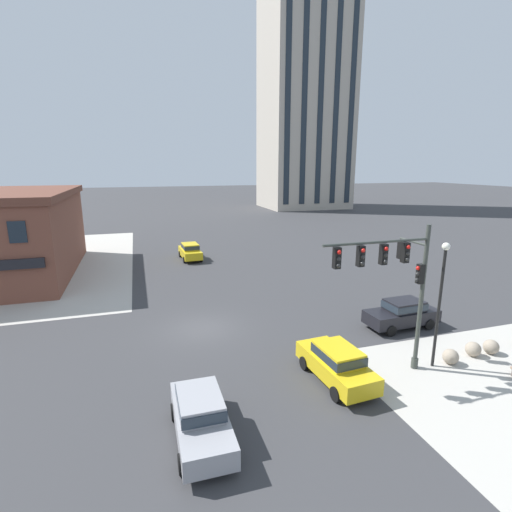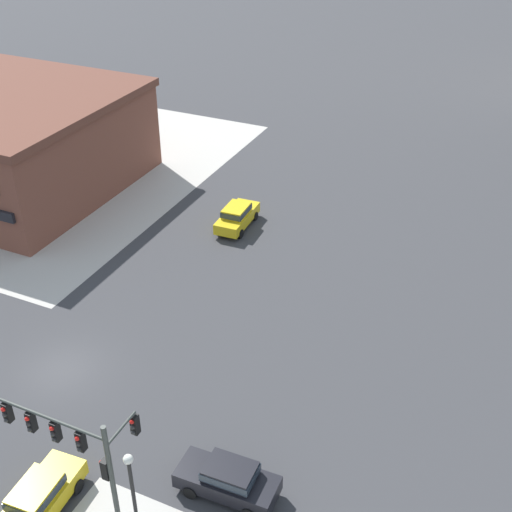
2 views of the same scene
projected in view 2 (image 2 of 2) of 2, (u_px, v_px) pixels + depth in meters
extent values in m
plane|color=#38383A|center=(63.00, 369.00, 35.58)|extent=(320.00, 320.00, 0.00)
cube|color=#B7B2A8|center=(24.00, 161.00, 57.98)|extent=(32.00, 32.00, 0.02)
cylinder|color=#383D38|center=(115.00, 494.00, 24.72)|extent=(0.20, 0.20, 6.97)
cylinder|color=#383D38|center=(46.00, 417.00, 24.11)|extent=(5.16, 0.12, 0.12)
cylinder|color=#383D38|center=(121.00, 428.00, 24.05)|extent=(0.11, 1.80, 0.11)
cube|color=black|center=(81.00, 441.00, 23.89)|extent=(0.28, 0.28, 0.90)
sphere|color=red|center=(77.00, 438.00, 23.62)|extent=(0.18, 0.18, 0.18)
sphere|color=#282828|center=(78.00, 444.00, 23.77)|extent=(0.18, 0.18, 0.18)
sphere|color=#282828|center=(79.00, 449.00, 23.92)|extent=(0.18, 0.18, 0.18)
cube|color=black|center=(56.00, 431.00, 24.29)|extent=(0.28, 0.28, 0.90)
sphere|color=red|center=(52.00, 428.00, 24.02)|extent=(0.18, 0.18, 0.18)
sphere|color=#282828|center=(53.00, 434.00, 24.17)|extent=(0.18, 0.18, 0.18)
sphere|color=#282828|center=(54.00, 439.00, 24.32)|extent=(0.18, 0.18, 0.18)
cube|color=black|center=(31.00, 421.00, 24.68)|extent=(0.28, 0.28, 0.90)
sphere|color=red|center=(27.00, 419.00, 24.41)|extent=(0.18, 0.18, 0.18)
sphere|color=#282828|center=(28.00, 424.00, 24.56)|extent=(0.18, 0.18, 0.18)
sphere|color=#282828|center=(30.00, 430.00, 24.71)|extent=(0.18, 0.18, 0.18)
cube|color=black|center=(8.00, 412.00, 25.08)|extent=(0.28, 0.28, 0.90)
sphere|color=red|center=(3.00, 409.00, 24.81)|extent=(0.18, 0.18, 0.18)
sphere|color=#282828|center=(5.00, 415.00, 24.96)|extent=(0.18, 0.18, 0.18)
sphere|color=#282828|center=(6.00, 420.00, 25.11)|extent=(0.18, 0.18, 0.18)
cube|color=black|center=(106.00, 469.00, 24.13)|extent=(0.28, 0.28, 0.90)
sphere|color=red|center=(101.00, 463.00, 24.04)|extent=(0.18, 0.18, 0.18)
sphere|color=#282828|center=(102.00, 468.00, 24.19)|extent=(0.18, 0.18, 0.18)
sphere|color=#282828|center=(103.00, 473.00, 24.34)|extent=(0.18, 0.18, 0.18)
cube|color=black|center=(135.00, 424.00, 24.96)|extent=(0.28, 0.28, 0.90)
sphere|color=red|center=(132.00, 422.00, 24.69)|extent=(0.18, 0.18, 0.18)
sphere|color=#282828|center=(133.00, 427.00, 24.84)|extent=(0.18, 0.18, 0.18)
sphere|color=#282828|center=(133.00, 432.00, 24.99)|extent=(0.18, 0.18, 0.18)
sphere|color=white|center=(128.00, 459.00, 22.98)|extent=(0.36, 0.36, 0.36)
cube|color=gold|center=(237.00, 218.00, 48.06)|extent=(1.96, 4.48, 0.76)
cube|color=gold|center=(236.00, 210.00, 47.57)|extent=(1.59, 2.18, 0.60)
cube|color=#232D38|center=(236.00, 210.00, 47.57)|extent=(1.63, 2.27, 0.40)
cylinder|color=black|center=(234.00, 212.00, 49.59)|extent=(0.25, 0.65, 0.64)
cylinder|color=black|center=(255.00, 216.00, 49.06)|extent=(0.25, 0.65, 0.64)
cylinder|color=black|center=(219.00, 229.00, 47.46)|extent=(0.25, 0.65, 0.64)
cylinder|color=black|center=(241.00, 234.00, 46.93)|extent=(0.25, 0.65, 0.64)
cube|color=black|center=(227.00, 482.00, 28.59)|extent=(4.46, 1.92, 0.76)
cube|color=black|center=(230.00, 472.00, 28.17)|extent=(2.16, 1.57, 0.60)
cube|color=#232D38|center=(230.00, 472.00, 28.17)|extent=(2.25, 1.61, 0.40)
cylinder|color=black|center=(190.00, 492.00, 28.58)|extent=(0.65, 0.24, 0.64)
cylinder|color=black|center=(208.00, 463.00, 29.89)|extent=(0.65, 0.24, 0.64)
cylinder|color=black|center=(264.00, 483.00, 29.00)|extent=(0.65, 0.24, 0.64)
cube|color=gold|center=(40.00, 500.00, 27.82)|extent=(2.06, 4.51, 0.76)
cube|color=gold|center=(35.00, 492.00, 27.33)|extent=(1.64, 2.21, 0.60)
cube|color=#232D38|center=(35.00, 492.00, 27.33)|extent=(1.68, 2.30, 0.40)
cylinder|color=black|center=(45.00, 475.00, 29.35)|extent=(0.26, 0.65, 0.64)
cylinder|color=black|center=(78.00, 486.00, 28.85)|extent=(0.26, 0.65, 0.64)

